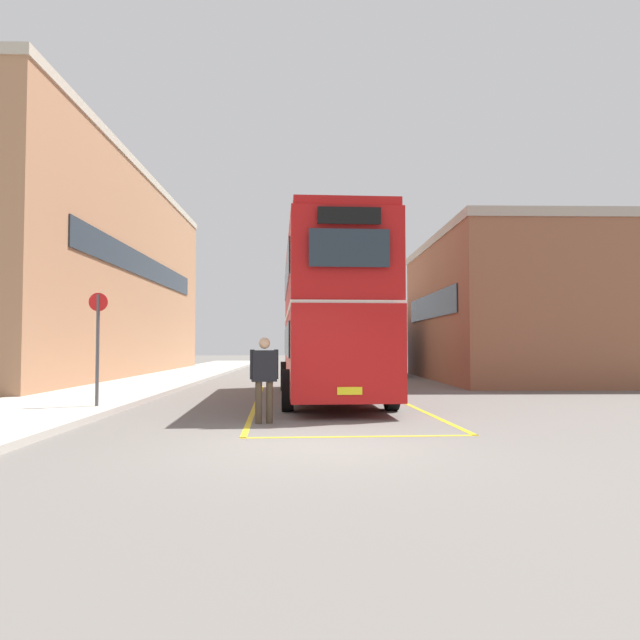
# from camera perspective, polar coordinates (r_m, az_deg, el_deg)

# --- Properties ---
(ground_plane) EXTENTS (135.60, 135.60, 0.00)m
(ground_plane) POSITION_cam_1_polar(r_m,az_deg,el_deg) (23.66, -0.94, -6.25)
(ground_plane) COLOR #66605B
(sidewalk_left) EXTENTS (4.00, 57.60, 0.14)m
(sidewalk_left) POSITION_cam_1_polar(r_m,az_deg,el_deg) (26.83, -15.06, -5.56)
(sidewalk_left) COLOR #B2ADA3
(sidewalk_left) RESTS_ON ground
(brick_building_left) EXTENTS (6.12, 25.59, 10.21)m
(brick_building_left) POSITION_cam_1_polar(r_m,az_deg,el_deg) (31.63, -21.58, 4.16)
(brick_building_left) COLOR #AD7A56
(brick_building_left) RESTS_ON ground
(depot_building_right) EXTENTS (8.93, 12.90, 6.43)m
(depot_building_right) POSITION_cam_1_polar(r_m,az_deg,el_deg) (28.58, 19.30, 1.01)
(depot_building_right) COLOR brown
(depot_building_right) RESTS_ON ground
(double_decker_bus) EXTENTS (3.15, 10.59, 4.75)m
(double_decker_bus) POSITION_cam_1_polar(r_m,az_deg,el_deg) (17.50, 0.81, 0.64)
(double_decker_bus) COLOR black
(double_decker_bus) RESTS_ON ground
(single_deck_bus) EXTENTS (3.25, 8.85, 3.02)m
(single_deck_bus) POSITION_cam_1_polar(r_m,az_deg,el_deg) (32.40, 4.04, -2.31)
(single_deck_bus) COLOR black
(single_deck_bus) RESTS_ON ground
(pedestrian_boarding) EXTENTS (0.57, 0.33, 1.73)m
(pedestrian_boarding) POSITION_cam_1_polar(r_m,az_deg,el_deg) (12.03, -5.39, -5.14)
(pedestrian_boarding) COLOR #473828
(pedestrian_boarding) RESTS_ON ground
(bus_stop_sign) EXTENTS (0.44, 0.08, 2.68)m
(bus_stop_sign) POSITION_cam_1_polar(r_m,az_deg,el_deg) (14.99, -20.60, -1.60)
(bus_stop_sign) COLOR #4C4C51
(bus_stop_sign) RESTS_ON sidewalk_left
(bay_marking_yellow) EXTENTS (4.76, 12.68, 0.01)m
(bay_marking_yellow) POSITION_cam_1_polar(r_m,az_deg,el_deg) (15.63, 1.22, -8.20)
(bay_marking_yellow) COLOR gold
(bay_marking_yellow) RESTS_ON ground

